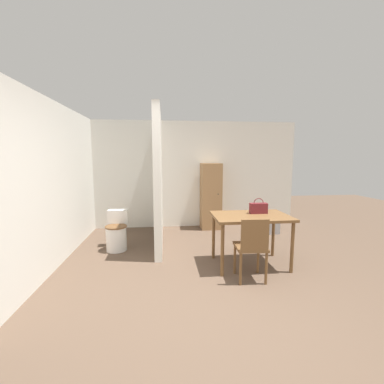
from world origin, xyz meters
TOP-DOWN VIEW (x-y plane):
  - ground_plane at (0.00, 0.00)m, footprint 16.00×16.00m
  - wall_back at (0.00, 3.56)m, footprint 5.29×0.12m
  - wall_left at (-2.20, 1.75)m, footprint 0.12×4.50m
  - partition_wall at (-0.63, 2.43)m, footprint 0.12×2.14m
  - dining_table at (0.78, 1.11)m, footprint 1.14×0.77m
  - wooden_chair at (0.62, 0.60)m, footprint 0.42×0.42m
  - toilet at (-1.39, 2.04)m, footprint 0.38×0.53m
  - handbag at (0.93, 1.22)m, footprint 0.27×0.10m
  - wooden_cabinet at (0.55, 3.26)m, footprint 0.46×0.46m
  - space_heater at (1.83, 2.67)m, footprint 0.26×0.17m

SIDE VIEW (x-z plane):
  - ground_plane at x=0.00m, z-range 0.00..0.00m
  - space_heater at x=1.83m, z-range 0.00..0.45m
  - toilet at x=-1.39m, z-range -0.04..0.65m
  - wooden_chair at x=0.62m, z-range 0.05..0.93m
  - dining_table at x=0.78m, z-range 0.30..1.09m
  - wooden_cabinet at x=0.55m, z-range 0.00..1.53m
  - handbag at x=0.93m, z-range 0.75..1.00m
  - wall_back at x=0.00m, z-range 0.00..2.50m
  - wall_left at x=-2.20m, z-range 0.00..2.50m
  - partition_wall at x=-0.63m, z-range 0.00..2.50m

